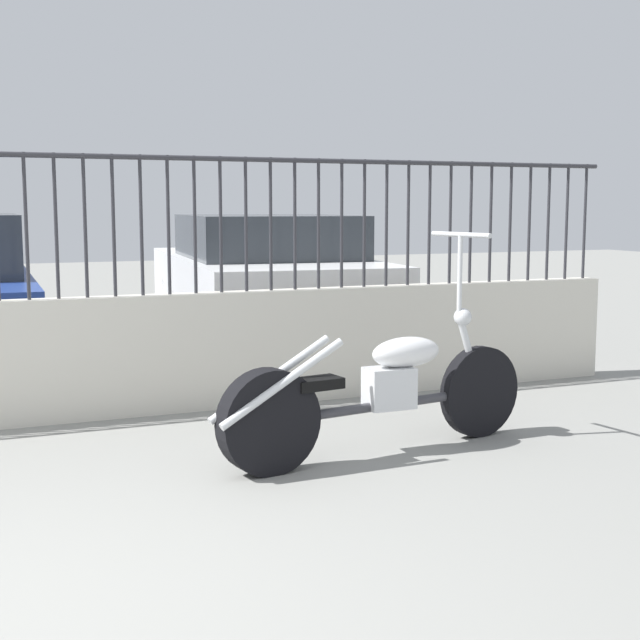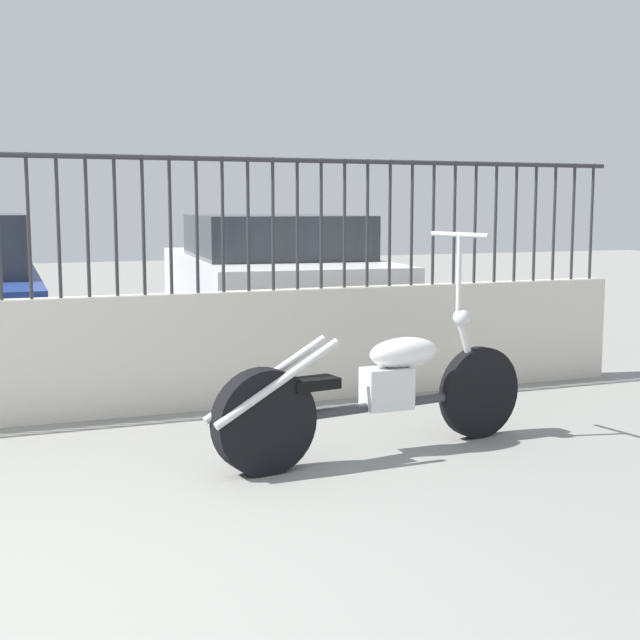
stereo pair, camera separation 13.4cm
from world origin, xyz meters
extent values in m
cylinder|color=#2D2D33|center=(0.65, 2.99, 1.30)|extent=(0.02, 0.02, 0.95)
cylinder|color=#2D2D33|center=(0.84, 2.99, 1.30)|extent=(0.02, 0.02, 0.95)
cylinder|color=#2D2D33|center=(1.02, 2.99, 1.30)|extent=(0.02, 0.02, 0.95)
cylinder|color=#2D2D33|center=(1.21, 2.99, 1.30)|extent=(0.02, 0.02, 0.95)
cylinder|color=#2D2D33|center=(1.40, 2.99, 1.30)|extent=(0.02, 0.02, 0.95)
cylinder|color=#2D2D33|center=(1.58, 2.99, 1.30)|extent=(0.02, 0.02, 0.95)
cylinder|color=#2D2D33|center=(1.77, 2.99, 1.30)|extent=(0.02, 0.02, 0.95)
cylinder|color=#2D2D33|center=(1.95, 2.99, 1.30)|extent=(0.02, 0.02, 0.95)
cylinder|color=#2D2D33|center=(2.14, 2.99, 1.30)|extent=(0.02, 0.02, 0.95)
cylinder|color=#2D2D33|center=(2.33, 2.99, 1.30)|extent=(0.02, 0.02, 0.95)
cylinder|color=#2D2D33|center=(2.51, 2.99, 1.30)|extent=(0.02, 0.02, 0.95)
cylinder|color=#2D2D33|center=(2.70, 2.99, 1.30)|extent=(0.02, 0.02, 0.95)
cylinder|color=#2D2D33|center=(2.88, 2.99, 1.30)|extent=(0.02, 0.02, 0.95)
cylinder|color=#2D2D33|center=(3.07, 2.99, 1.30)|extent=(0.02, 0.02, 0.95)
cylinder|color=#2D2D33|center=(3.26, 2.99, 1.30)|extent=(0.02, 0.02, 0.95)
cylinder|color=#2D2D33|center=(3.44, 2.99, 1.30)|extent=(0.02, 0.02, 0.95)
cylinder|color=#2D2D33|center=(3.63, 2.99, 1.30)|extent=(0.02, 0.02, 0.95)
cylinder|color=#2D2D33|center=(3.82, 2.99, 1.30)|extent=(0.02, 0.02, 0.95)
cylinder|color=#2D2D33|center=(4.00, 2.99, 1.30)|extent=(0.02, 0.02, 0.95)
cylinder|color=#2D2D33|center=(4.19, 2.99, 1.30)|extent=(0.02, 0.02, 0.95)
cylinder|color=#2D2D33|center=(4.37, 2.99, 1.30)|extent=(0.02, 0.02, 0.95)
cylinder|color=#2D2D33|center=(4.56, 2.99, 1.30)|extent=(0.02, 0.02, 0.95)
cylinder|color=#2D2D33|center=(4.75, 2.99, 1.30)|extent=(0.02, 0.02, 0.95)
cylinder|color=#2D2D33|center=(4.93, 2.99, 1.30)|extent=(0.02, 0.02, 0.95)
cylinder|color=#2D2D33|center=(5.12, 2.99, 1.30)|extent=(0.02, 0.02, 0.95)
cylinder|color=black|center=(3.20, 1.58, 0.28)|extent=(0.58, 0.17, 0.57)
cylinder|color=black|center=(1.72, 1.34, 0.28)|extent=(0.59, 0.22, 0.58)
cylinder|color=#38383D|center=(2.46, 1.46, 0.28)|extent=(1.37, 0.27, 0.06)
cube|color=silver|center=(2.51, 1.47, 0.38)|extent=(0.28, 0.18, 0.24)
ellipsoid|color=white|center=(2.63, 1.48, 0.58)|extent=(0.49, 0.27, 0.18)
cube|color=black|center=(2.02, 1.39, 0.46)|extent=(0.30, 0.20, 0.06)
cylinder|color=silver|center=(3.11, 1.56, 0.53)|extent=(0.23, 0.08, 0.51)
sphere|color=silver|center=(3.05, 1.55, 0.76)|extent=(0.11, 0.11, 0.11)
cylinder|color=silver|center=(3.02, 1.55, 1.03)|extent=(0.03, 0.03, 0.48)
cylinder|color=silver|center=(3.02, 1.55, 1.27)|extent=(0.11, 0.52, 0.03)
cylinder|color=silver|center=(1.78, 1.28, 0.50)|extent=(0.75, 0.16, 0.43)
cylinder|color=silver|center=(1.76, 1.42, 0.50)|extent=(0.75, 0.16, 0.43)
cylinder|color=black|center=(0.83, 6.80, 0.32)|extent=(0.13, 0.64, 0.64)
cylinder|color=black|center=(0.75, 4.14, 0.32)|extent=(0.13, 0.64, 0.64)
cylinder|color=black|center=(2.45, 6.81, 0.32)|extent=(0.17, 0.65, 0.64)
cylinder|color=black|center=(4.04, 6.65, 0.32)|extent=(0.17, 0.65, 0.64)
cylinder|color=black|center=(2.19, 4.30, 0.32)|extent=(0.17, 0.65, 0.64)
cylinder|color=black|center=(3.79, 4.14, 0.32)|extent=(0.17, 0.65, 0.64)
cube|color=silver|center=(3.12, 5.48, 0.58)|extent=(2.12, 4.23, 0.69)
cube|color=#2D3338|center=(3.10, 5.27, 1.14)|extent=(1.73, 2.10, 0.41)
camera|label=1|loc=(0.17, -3.07, 1.44)|focal=50.00mm
camera|label=2|loc=(0.30, -3.13, 1.44)|focal=50.00mm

